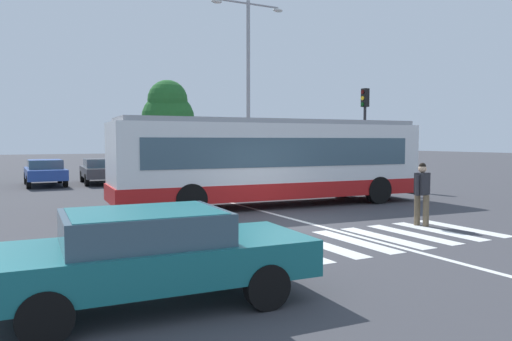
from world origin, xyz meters
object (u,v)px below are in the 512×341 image
(foreground_sedan, at_px, (149,252))
(background_tree_right, at_px, (168,113))
(parked_car_charcoal, at_px, (101,169))
(parked_car_silver, at_px, (233,166))
(parked_car_white, at_px, (146,168))
(parked_car_red, at_px, (274,165))
(parked_car_blue, at_px, (45,171))
(city_transit_bus, at_px, (272,161))
(bus_stop_shelter, at_px, (315,139))
(traffic_light_far_corner, at_px, (365,121))
(pedestrian_crossing_street, at_px, (422,190))
(twin_arm_street_lamp, at_px, (248,73))
(parked_car_champagne, at_px, (191,167))

(foreground_sedan, height_order, background_tree_right, background_tree_right)
(parked_car_charcoal, relative_size, parked_car_silver, 1.01)
(parked_car_white, xyz_separation_m, background_tree_right, (3.15, 5.71, 3.47))
(parked_car_charcoal, bearing_deg, parked_car_red, -1.78)
(parked_car_charcoal, height_order, parked_car_white, same)
(parked_car_blue, height_order, parked_car_red, same)
(parked_car_blue, bearing_deg, city_transit_bus, -61.85)
(city_transit_bus, distance_m, parked_car_charcoal, 12.76)
(foreground_sedan, bearing_deg, bus_stop_shelter, 49.25)
(parked_car_white, bearing_deg, bus_stop_shelter, -26.17)
(parked_car_charcoal, xyz_separation_m, traffic_light_far_corner, (11.16, -8.42, 2.50))
(city_transit_bus, relative_size, pedestrian_crossing_street, 6.69)
(city_transit_bus, xyz_separation_m, traffic_light_far_corner, (7.42, 3.75, 1.68))
(parked_car_blue, bearing_deg, traffic_light_far_corner, -31.16)
(parked_car_charcoal, distance_m, parked_car_white, 2.64)
(bus_stop_shelter, height_order, twin_arm_street_lamp, twin_arm_street_lamp)
(parked_car_charcoal, height_order, parked_car_champagne, same)
(parked_car_white, relative_size, parked_car_red, 1.01)
(parked_car_red, bearing_deg, parked_car_champagne, 174.88)
(foreground_sedan, bearing_deg, pedestrian_crossing_street, 19.09)
(parked_car_champagne, distance_m, background_tree_right, 6.87)
(parked_car_blue, bearing_deg, parked_car_champagne, 1.11)
(city_transit_bus, relative_size, parked_car_charcoal, 2.50)
(parked_car_silver, bearing_deg, traffic_light_far_corner, -68.31)
(parked_car_silver, relative_size, twin_arm_street_lamp, 0.47)
(parked_car_charcoal, distance_m, parked_car_silver, 7.88)
(parked_car_white, distance_m, background_tree_right, 7.39)
(pedestrian_crossing_street, height_order, parked_car_blue, pedestrian_crossing_street)
(foreground_sedan, bearing_deg, twin_arm_street_lamp, 58.90)
(twin_arm_street_lamp, bearing_deg, parked_car_champagne, 115.47)
(pedestrian_crossing_street, xyz_separation_m, parked_car_white, (-2.61, 18.10, -0.20))
(city_transit_bus, relative_size, parked_car_blue, 2.55)
(foreground_sedan, relative_size, background_tree_right, 0.70)
(parked_car_white, height_order, parked_car_champagne, same)
(parked_car_white, height_order, parked_car_silver, same)
(parked_car_blue, bearing_deg, foreground_sedan, -90.89)
(parked_car_silver, bearing_deg, pedestrian_crossing_street, -98.59)
(twin_arm_street_lamp, bearing_deg, parked_car_white, 137.70)
(foreground_sedan, relative_size, parked_car_blue, 1.02)
(background_tree_right, bearing_deg, parked_car_blue, -144.62)
(pedestrian_crossing_street, bearing_deg, parked_car_charcoal, 106.40)
(parked_car_champagne, relative_size, bus_stop_shelter, 1.14)
(parked_car_champagne, relative_size, twin_arm_street_lamp, 0.47)
(foreground_sedan, relative_size, parked_car_red, 1.01)
(traffic_light_far_corner, distance_m, background_tree_right, 15.49)
(parked_car_charcoal, relative_size, bus_stop_shelter, 1.14)
(parked_car_white, relative_size, parked_car_champagne, 0.99)
(city_transit_bus, xyz_separation_m, parked_car_silver, (4.14, 12.00, -0.82))
(parked_car_blue, distance_m, traffic_light_far_corner, 16.47)
(parked_car_charcoal, xyz_separation_m, parked_car_champagne, (5.25, 0.16, 0.00))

